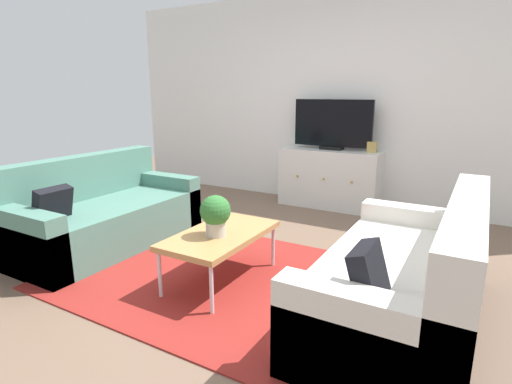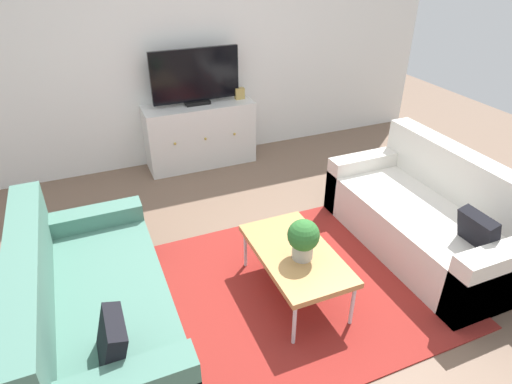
# 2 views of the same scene
# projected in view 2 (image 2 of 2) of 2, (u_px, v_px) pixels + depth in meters

# --- Properties ---
(ground_plane) EXTENTS (10.00, 10.00, 0.00)m
(ground_plane) POSITION_uv_depth(u_px,v_px,m) (277.00, 278.00, 3.57)
(ground_plane) COLOR brown
(wall_back) EXTENTS (6.40, 0.12, 2.70)m
(wall_back) POSITION_uv_depth(u_px,v_px,m) (183.00, 45.00, 4.91)
(wall_back) COLOR white
(wall_back) RESTS_ON ground_plane
(area_rug) EXTENTS (2.50, 1.90, 0.01)m
(area_rug) POSITION_uv_depth(u_px,v_px,m) (285.00, 290.00, 3.44)
(area_rug) COLOR maroon
(area_rug) RESTS_ON ground_plane
(couch_left_side) EXTENTS (0.89, 1.79, 0.85)m
(couch_left_side) POSITION_uv_depth(u_px,v_px,m) (86.00, 313.00, 2.86)
(couch_left_side) COLOR #4C7A6B
(couch_left_side) RESTS_ON ground_plane
(couch_right_side) EXTENTS (0.89, 1.79, 0.85)m
(couch_right_side) POSITION_uv_depth(u_px,v_px,m) (432.00, 218.00, 3.82)
(couch_right_side) COLOR silver
(couch_right_side) RESTS_ON ground_plane
(coffee_table) EXTENTS (0.54, 0.96, 0.41)m
(coffee_table) POSITION_uv_depth(u_px,v_px,m) (296.00, 255.00, 3.24)
(coffee_table) COLOR #B7844C
(coffee_table) RESTS_ON ground_plane
(potted_plant) EXTENTS (0.23, 0.23, 0.31)m
(potted_plant) POSITION_uv_depth(u_px,v_px,m) (303.00, 238.00, 3.08)
(potted_plant) COLOR #B7B2A8
(potted_plant) RESTS_ON coffee_table
(tv_console) EXTENTS (1.26, 0.47, 0.75)m
(tv_console) POSITION_uv_depth(u_px,v_px,m) (200.00, 134.00, 5.20)
(tv_console) COLOR silver
(tv_console) RESTS_ON ground_plane
(flat_screen_tv) EXTENTS (1.00, 0.16, 0.62)m
(flat_screen_tv) POSITION_uv_depth(u_px,v_px,m) (195.00, 77.00, 4.87)
(flat_screen_tv) COLOR black
(flat_screen_tv) RESTS_ON tv_console
(mantel_clock) EXTENTS (0.11, 0.07, 0.13)m
(mantel_clock) POSITION_uv_depth(u_px,v_px,m) (239.00, 93.00, 5.15)
(mantel_clock) COLOR tan
(mantel_clock) RESTS_ON tv_console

